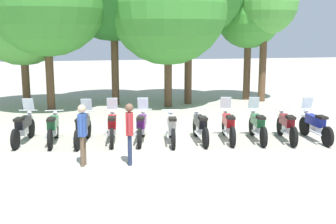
% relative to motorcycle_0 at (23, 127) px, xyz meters
% --- Properties ---
extents(ground_plane, '(80.00, 80.00, 0.00)m').
position_rel_motorcycle_0_xyz_m(ground_plane, '(4.70, -0.83, -0.52)').
color(ground_plane, '#ADA899').
extents(motorcycle_0, '(0.74, 2.17, 1.37)m').
position_rel_motorcycle_0_xyz_m(motorcycle_0, '(0.00, 0.00, 0.00)').
color(motorcycle_0, black).
rests_on(motorcycle_0, ground_plane).
extents(motorcycle_1, '(0.62, 2.19, 0.99)m').
position_rel_motorcycle_0_xyz_m(motorcycle_1, '(0.93, -0.24, -0.01)').
color(motorcycle_1, black).
rests_on(motorcycle_1, ground_plane).
extents(motorcycle_2, '(0.78, 2.16, 1.37)m').
position_rel_motorcycle_0_xyz_m(motorcycle_2, '(1.88, -0.46, 0.00)').
color(motorcycle_2, black).
rests_on(motorcycle_2, ground_plane).
extents(motorcycle_3, '(0.62, 2.19, 1.37)m').
position_rel_motorcycle_0_xyz_m(motorcycle_3, '(2.82, -0.44, 0.00)').
color(motorcycle_3, black).
rests_on(motorcycle_3, ground_plane).
extents(motorcycle_4, '(0.77, 2.16, 1.37)m').
position_rel_motorcycle_0_xyz_m(motorcycle_4, '(3.76, -0.58, 0.00)').
color(motorcycle_4, black).
rests_on(motorcycle_4, ground_plane).
extents(motorcycle_5, '(0.69, 2.18, 0.99)m').
position_rel_motorcycle_0_xyz_m(motorcycle_5, '(4.70, -0.92, -0.01)').
color(motorcycle_5, black).
rests_on(motorcycle_5, ground_plane).
extents(motorcycle_6, '(0.62, 2.19, 0.99)m').
position_rel_motorcycle_0_xyz_m(motorcycle_6, '(5.64, -0.99, -0.01)').
color(motorcycle_6, black).
rests_on(motorcycle_6, ground_plane).
extents(motorcycle_7, '(0.71, 2.18, 1.37)m').
position_rel_motorcycle_0_xyz_m(motorcycle_7, '(6.58, -1.03, 0.00)').
color(motorcycle_7, black).
rests_on(motorcycle_7, ground_plane).
extents(motorcycle_8, '(0.70, 2.18, 1.37)m').
position_rel_motorcycle_0_xyz_m(motorcycle_8, '(7.52, -1.23, 0.00)').
color(motorcycle_8, black).
rests_on(motorcycle_8, ground_plane).
extents(motorcycle_9, '(0.73, 2.17, 0.99)m').
position_rel_motorcycle_0_xyz_m(motorcycle_9, '(8.46, -1.43, -0.01)').
color(motorcycle_9, black).
rests_on(motorcycle_9, ground_plane).
extents(motorcycle_10, '(0.62, 2.19, 1.37)m').
position_rel_motorcycle_0_xyz_m(motorcycle_10, '(9.40, -1.59, 0.00)').
color(motorcycle_10, black).
rests_on(motorcycle_10, ground_plane).
extents(person_0, '(0.27, 0.41, 1.67)m').
position_rel_motorcycle_0_xyz_m(person_0, '(1.86, -2.85, 0.46)').
color(person_0, brown).
rests_on(person_0, ground_plane).
extents(person_1, '(0.25, 0.41, 1.68)m').
position_rel_motorcycle_0_xyz_m(person_1, '(3.10, -3.01, 0.47)').
color(person_1, '#232D4C').
rests_on(person_1, ground_plane).
extents(tree_1, '(4.40, 4.40, 6.39)m').
position_rel_motorcycle_0_xyz_m(tree_1, '(-0.63, 6.84, 3.66)').
color(tree_1, brown).
rests_on(tree_1, ground_plane).
extents(tree_4, '(5.55, 5.55, 7.54)m').
position_rel_motorcycle_0_xyz_m(tree_4, '(5.93, 5.69, 4.24)').
color(tree_4, brown).
rests_on(tree_4, ground_plane).
extents(tree_6, '(3.35, 3.35, 6.01)m').
position_rel_motorcycle_0_xyz_m(tree_6, '(10.44, 7.13, 3.79)').
color(tree_6, brown).
rests_on(tree_6, ground_plane).
extents(tree_7, '(3.25, 3.25, 6.58)m').
position_rel_motorcycle_0_xyz_m(tree_7, '(11.00, 6.44, 4.39)').
color(tree_7, brown).
rests_on(tree_7, ground_plane).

